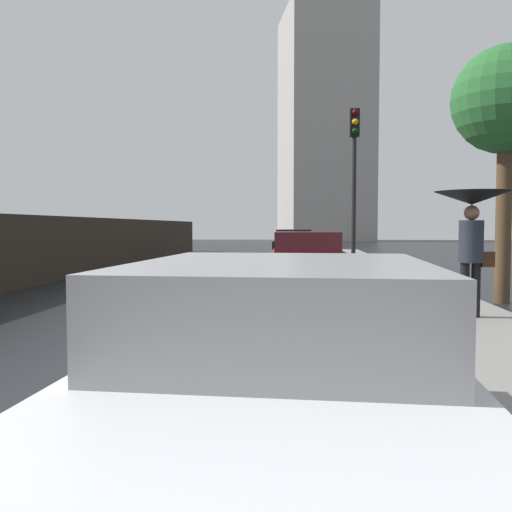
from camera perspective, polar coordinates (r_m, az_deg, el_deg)
The scene contains 7 objects.
car_white_near_kerb at distance 2.93m, azimuth 2.52°, elevation -13.88°, with size 1.96×4.37×1.38m.
car_black_mid_road at distance 24.80m, azimuth 4.00°, elevation 1.22°, with size 1.86×4.26×1.42m.
car_maroon_far_ahead at distance 12.64m, azimuth 5.33°, elevation -0.58°, with size 1.76×3.96×1.44m.
pedestrian_with_umbrella_near at distance 9.24m, azimuth 21.42°, elevation 3.85°, with size 1.15×1.15×1.97m.
traffic_light at distance 15.65m, azimuth 10.13°, elevation 9.54°, with size 0.26×0.39×4.65m.
street_tree_near at distance 12.48m, azimuth 24.46°, elevation 14.17°, with size 2.15×2.15×5.17m.
distant_tower at distance 62.28m, azimuth 7.08°, elevation 13.10°, with size 10.59×11.94×24.84m.
Camera 1 is at (2.72, -4.64, 1.56)m, focal length 38.69 mm.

